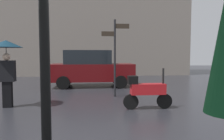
{
  "coord_description": "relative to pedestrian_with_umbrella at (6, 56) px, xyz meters",
  "views": [
    {
      "loc": [
        0.66,
        -2.9,
        1.61
      ],
      "look_at": [
        1.47,
        5.36,
        1.04
      ],
      "focal_mm": 33.46,
      "sensor_mm": 36.0,
      "label": 1
    }
  ],
  "objects": [
    {
      "name": "pedestrian_with_umbrella",
      "position": [
        0.0,
        0.0,
        0.0
      ],
      "size": [
        0.98,
        0.98,
        2.09
      ],
      "rotation": [
        0.0,
        0.0,
        2.5
      ],
      "color": "black",
      "rests_on": "ground"
    },
    {
      "name": "street_signpost",
      "position": [
        3.52,
        1.39,
        0.21
      ],
      "size": [
        1.08,
        0.08,
        3.01
      ],
      "color": "black",
      "rests_on": "ground"
    },
    {
      "name": "parked_car_left",
      "position": [
        2.58,
        4.24,
        -0.65
      ],
      "size": [
        4.28,
        1.9,
        1.89
      ],
      "rotation": [
        0.0,
        0.0,
        3.38
      ],
      "color": "#590C0F",
      "rests_on": "ground"
    },
    {
      "name": "parked_scooter",
      "position": [
        4.25,
        -0.62,
        -1.05
      ],
      "size": [
        1.5,
        0.32,
        1.23
      ],
      "rotation": [
        0.0,
        0.0,
        0.27
      ],
      "color": "black",
      "rests_on": "ground"
    }
  ]
}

